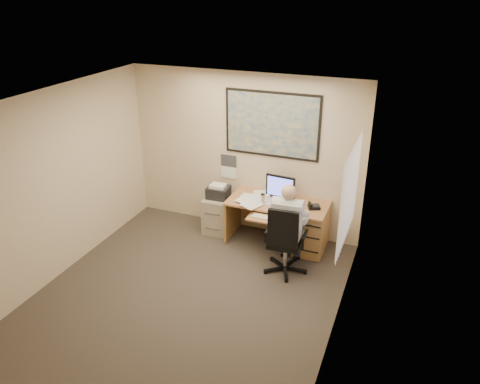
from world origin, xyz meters
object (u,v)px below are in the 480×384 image
at_px(desk, 297,222).
at_px(filing_cabinet, 219,211).
at_px(person, 287,229).
at_px(office_chair, 284,253).

relative_size(desk, filing_cabinet, 1.84).
xyz_separation_m(desk, filing_cabinet, (-1.39, 0.04, -0.07)).
height_order(desk, person, person).
bearing_deg(office_chair, desk, 89.41).
bearing_deg(office_chair, filing_cabinet, 147.06).
bearing_deg(filing_cabinet, desk, -3.80).
xyz_separation_m(desk, office_chair, (0.03, -0.80, -0.12)).
relative_size(filing_cabinet, person, 0.63).
distance_m(filing_cabinet, office_chair, 1.64).
relative_size(desk, office_chair, 1.44).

